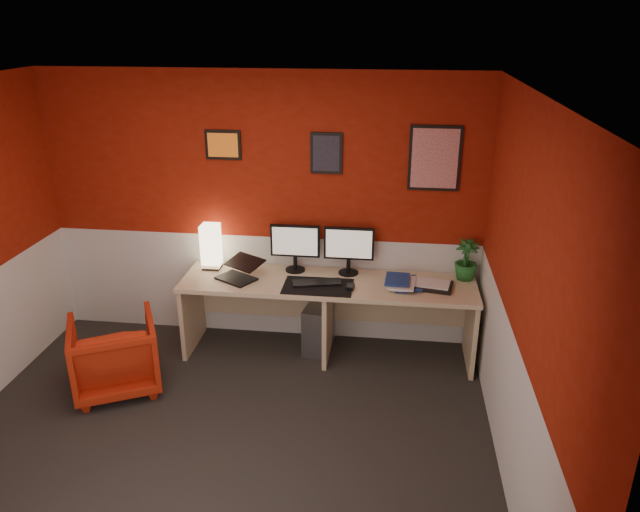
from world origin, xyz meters
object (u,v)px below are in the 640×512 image
at_px(laptop, 236,268).
at_px(monitor_right, 349,244).
at_px(desk, 328,318).
at_px(shoji_lamp, 211,248).
at_px(potted_plant, 466,260).
at_px(pc_tower, 319,326).
at_px(zen_tray, 432,286).
at_px(armchair, 115,354).
at_px(monitor_left, 295,241).

height_order(laptop, monitor_right, monitor_right).
xyz_separation_m(desk, monitor_right, (0.16, 0.20, 0.66)).
xyz_separation_m(shoji_lamp, laptop, (0.29, -0.24, -0.09)).
relative_size(desk, potted_plant, 7.11).
bearing_deg(desk, laptop, -176.02).
height_order(monitor_right, pc_tower, monitor_right).
distance_m(zen_tray, armchair, 2.73).
bearing_deg(shoji_lamp, potted_plant, 0.65).
distance_m(monitor_left, monitor_right, 0.49).
height_order(desk, monitor_left, monitor_left).
height_order(zen_tray, armchair, zen_tray).
relative_size(pc_tower, armchair, 0.66).
distance_m(shoji_lamp, armchair, 1.26).
distance_m(monitor_left, zen_tray, 1.28).
relative_size(potted_plant, armchair, 0.53).
bearing_deg(pc_tower, potted_plant, 13.55).
height_order(desk, laptop, laptop).
height_order(shoji_lamp, monitor_right, monitor_right).
height_order(zen_tray, potted_plant, potted_plant).
xyz_separation_m(monitor_right, zen_tray, (0.74, -0.21, -0.28)).
bearing_deg(shoji_lamp, monitor_left, 2.20).
distance_m(desk, zen_tray, 0.98).
height_order(monitor_left, potted_plant, monitor_left).
xyz_separation_m(monitor_right, potted_plant, (1.04, 0.00, -0.11)).
height_order(zen_tray, pc_tower, zen_tray).
xyz_separation_m(pc_tower, armchair, (-1.59, -0.86, 0.09)).
height_order(desk, potted_plant, potted_plant).
distance_m(desk, armchair, 1.85).
xyz_separation_m(shoji_lamp, potted_plant, (2.30, 0.03, -0.02)).
bearing_deg(zen_tray, armchair, -164.01).
xyz_separation_m(laptop, armchair, (-0.87, -0.69, -0.53)).
bearing_deg(armchair, shoji_lamp, -148.77).
bearing_deg(laptop, monitor_right, 46.34).
bearing_deg(armchair, pc_tower, -178.17).
relative_size(laptop, pc_tower, 0.73).
relative_size(laptop, zen_tray, 0.94).
bearing_deg(potted_plant, laptop, -172.59).
relative_size(shoji_lamp, laptop, 1.21).
bearing_deg(monitor_right, shoji_lamp, -179.01).
bearing_deg(potted_plant, monitor_left, 179.86).
bearing_deg(potted_plant, armchair, -161.69).
bearing_deg(zen_tray, potted_plant, 35.55).
xyz_separation_m(desk, shoji_lamp, (-1.10, 0.18, 0.56)).
relative_size(monitor_right, zen_tray, 1.66).
distance_m(zen_tray, potted_plant, 0.40).
bearing_deg(potted_plant, monitor_right, -179.76).
height_order(monitor_right, armchair, monitor_right).
bearing_deg(shoji_lamp, armchair, -122.27).
height_order(monitor_left, monitor_right, same).
bearing_deg(monitor_left, potted_plant, -0.14).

